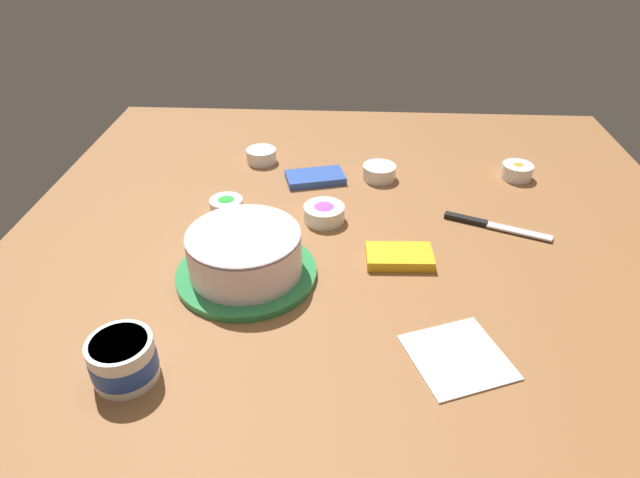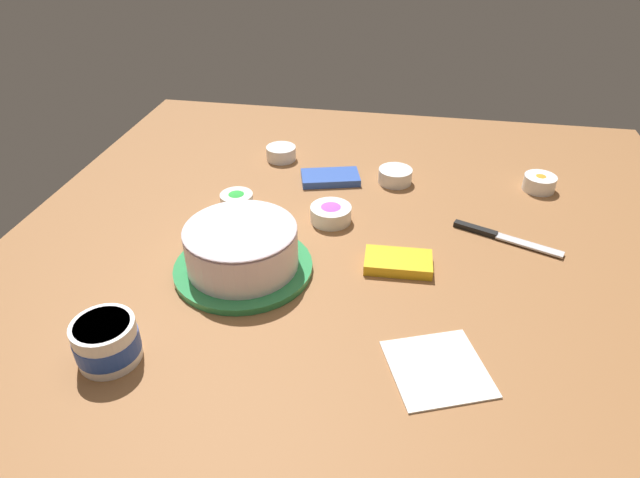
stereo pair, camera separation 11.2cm
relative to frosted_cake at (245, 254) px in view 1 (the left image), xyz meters
name	(u,v)px [view 1 (the left image)]	position (x,y,z in m)	size (l,w,h in m)	color
ground_plane	(356,242)	(-0.22, -0.13, -0.05)	(1.54, 1.54, 0.00)	#936038
frosted_cake	(245,254)	(0.00, 0.00, 0.00)	(0.28, 0.28, 0.11)	#339351
frosting_tub	(123,359)	(0.15, 0.27, -0.01)	(0.10, 0.10, 0.07)	white
spreading_knife	(487,224)	(-0.51, -0.21, -0.05)	(0.23, 0.11, 0.01)	silver
sprinkle_bowl_green	(227,206)	(0.08, -0.23, -0.03)	(0.08, 0.08, 0.04)	white
sprinkle_bowl_yellow	(379,172)	(-0.27, -0.43, -0.03)	(0.09, 0.09, 0.04)	white
sprinkle_bowl_rainbow	(324,212)	(-0.14, -0.22, -0.03)	(0.09, 0.09, 0.04)	white
sprinkle_bowl_blue	(261,155)	(0.04, -0.51, -0.03)	(0.08, 0.08, 0.04)	white
sprinkle_bowl_orange	(517,170)	(-0.63, -0.45, -0.03)	(0.08, 0.08, 0.04)	white
candy_box_lower	(315,177)	(-0.11, -0.41, -0.04)	(0.15, 0.08, 0.02)	#2D51B2
candy_box_upper	(399,257)	(-0.30, -0.07, -0.04)	(0.13, 0.08, 0.02)	yellow
paper_napkin	(458,356)	(-0.38, 0.20, -0.05)	(0.15, 0.15, 0.01)	white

